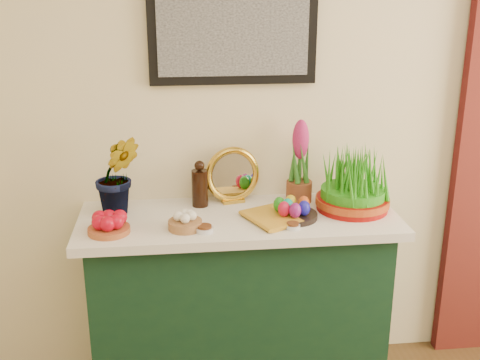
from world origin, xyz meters
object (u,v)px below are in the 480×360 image
object	(u,v)px
mirror	(233,176)
wheatgrass_sabzeh	(353,184)
hyacinth_green	(117,162)
book	(253,221)
sideboard	(239,308)

from	to	relation	value
mirror	wheatgrass_sabzeh	size ratio (longest dim) A/B	0.81
hyacinth_green	wheatgrass_sabzeh	bearing A→B (deg)	-10.67
mirror	book	distance (m)	0.32
book	mirror	bearing A→B (deg)	76.77
mirror	book	bearing A→B (deg)	-78.88
mirror	wheatgrass_sabzeh	bearing A→B (deg)	-16.99
book	wheatgrass_sabzeh	world-z (taller)	wheatgrass_sabzeh
book	wheatgrass_sabzeh	distance (m)	0.50
sideboard	hyacinth_green	world-z (taller)	hyacinth_green
sideboard	wheatgrass_sabzeh	xyz separation A→B (m)	(0.52, 0.02, 0.58)
mirror	wheatgrass_sabzeh	world-z (taller)	wheatgrass_sabzeh
sideboard	book	xyz separation A→B (m)	(0.05, -0.12, 0.48)
book	sideboard	bearing A→B (deg)	88.07
mirror	book	xyz separation A→B (m)	(0.06, -0.29, -0.11)
wheatgrass_sabzeh	sideboard	bearing A→B (deg)	-178.30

